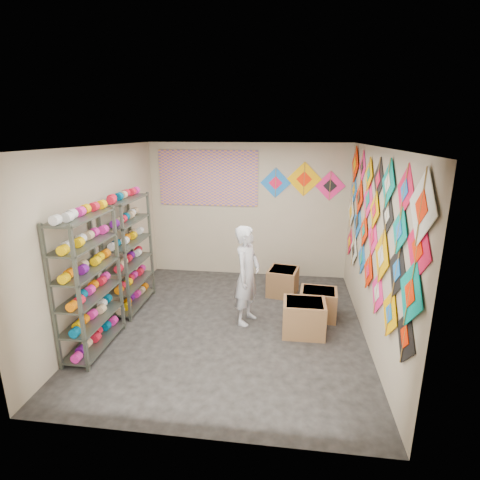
# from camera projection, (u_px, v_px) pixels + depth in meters

# --- Properties ---
(ground) EXTENTS (4.50, 4.50, 0.00)m
(ground) POSITION_uv_depth(u_px,v_px,m) (231.00, 325.00, 5.81)
(ground) COLOR black
(room_walls) EXTENTS (4.50, 4.50, 4.50)m
(room_walls) POSITION_uv_depth(u_px,v_px,m) (230.00, 222.00, 5.35)
(room_walls) COLOR tan
(room_walls) RESTS_ON ground
(shelf_rack_front) EXTENTS (0.40, 1.10, 1.90)m
(shelf_rack_front) POSITION_uv_depth(u_px,v_px,m) (88.00, 284.00, 4.96)
(shelf_rack_front) COLOR #4C5147
(shelf_rack_front) RESTS_ON ground
(shelf_rack_back) EXTENTS (0.40, 1.10, 1.90)m
(shelf_rack_back) POSITION_uv_depth(u_px,v_px,m) (129.00, 254.00, 6.20)
(shelf_rack_back) COLOR #4C5147
(shelf_rack_back) RESTS_ON ground
(string_spools) EXTENTS (0.12, 2.36, 0.12)m
(string_spools) POSITION_uv_depth(u_px,v_px,m) (110.00, 261.00, 5.55)
(string_spools) COLOR #F123A2
(string_spools) RESTS_ON ground
(kite_wall_display) EXTENTS (0.06, 4.30, 2.05)m
(kite_wall_display) POSITION_uv_depth(u_px,v_px,m) (375.00, 227.00, 5.04)
(kite_wall_display) COLOR black
(kite_wall_display) RESTS_ON room_walls
(back_wall_kites) EXTENTS (1.64, 0.02, 0.75)m
(back_wall_kites) POSITION_uv_depth(u_px,v_px,m) (303.00, 182.00, 7.27)
(back_wall_kites) COLOR blue
(back_wall_kites) RESTS_ON room_walls
(poster) EXTENTS (2.00, 0.01, 1.10)m
(poster) POSITION_uv_depth(u_px,v_px,m) (208.00, 178.00, 7.48)
(poster) COLOR #68499F
(poster) RESTS_ON room_walls
(shopkeeper) EXTENTS (0.78, 0.70, 1.56)m
(shopkeeper) POSITION_uv_depth(u_px,v_px,m) (247.00, 275.00, 5.73)
(shopkeeper) COLOR beige
(shopkeeper) RESTS_ON ground
(carton_a) EXTENTS (0.61, 0.51, 0.51)m
(carton_a) POSITION_uv_depth(u_px,v_px,m) (304.00, 318.00, 5.52)
(carton_a) COLOR olive
(carton_a) RESTS_ON ground
(carton_b) EXTENTS (0.61, 0.52, 0.47)m
(carton_b) POSITION_uv_depth(u_px,v_px,m) (318.00, 304.00, 6.01)
(carton_b) COLOR olive
(carton_b) RESTS_ON ground
(carton_c) EXTENTS (0.60, 0.64, 0.49)m
(carton_c) POSITION_uv_depth(u_px,v_px,m) (283.00, 282.00, 6.88)
(carton_c) COLOR olive
(carton_c) RESTS_ON ground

